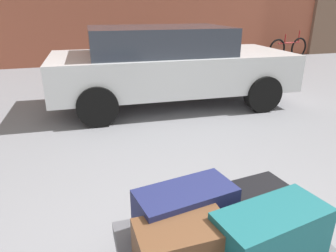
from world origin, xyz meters
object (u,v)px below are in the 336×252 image
(luggage_cart, at_px, (222,250))
(duffel_bag_teal_rear_left, at_px, (270,235))
(duffel_bag_brown_center, at_px, (183,247))
(parked_car, at_px, (169,64))
(bollard_kerb_mid, at_px, (230,61))
(duffel_bag_navy_stacked_top, at_px, (185,212))
(suitcase_black_rear_right, at_px, (261,206))
(bicycle_leaning, at_px, (288,48))
(bollard_kerb_near, at_px, (184,63))

(luggage_cart, xyz_separation_m, duffel_bag_teal_rear_left, (0.20, -0.20, 0.24))
(duffel_bag_brown_center, relative_size, parked_car, 0.12)
(bollard_kerb_mid, bearing_deg, duffel_bag_brown_center, -119.61)
(duffel_bag_brown_center, bearing_deg, parked_car, 72.70)
(duffel_bag_navy_stacked_top, bearing_deg, duffel_bag_brown_center, -122.17)
(suitcase_black_rear_right, height_order, bollard_kerb_mid, bollard_kerb_mid)
(bicycle_leaning, relative_size, bollard_kerb_mid, 2.94)
(suitcase_black_rear_right, distance_m, bicycle_leaning, 9.89)
(duffel_bag_brown_center, bearing_deg, duffel_bag_teal_rear_left, -10.09)
(duffel_bag_navy_stacked_top, bearing_deg, bollard_kerb_near, 60.78)
(parked_car, bearing_deg, bollard_kerb_near, 64.24)
(duffel_bag_brown_center, relative_size, bollard_kerb_near, 0.88)
(luggage_cart, bearing_deg, parked_car, 77.77)
(luggage_cart, distance_m, duffel_bag_brown_center, 0.40)
(parked_car, relative_size, bicycle_leaning, 2.50)
(parked_car, bearing_deg, bollard_kerb_mid, 44.35)
(suitcase_black_rear_right, xyz_separation_m, bicycle_leaning, (6.09, 7.78, -0.07))
(duffel_bag_teal_rear_left, xyz_separation_m, duffel_bag_navy_stacked_top, (-0.40, 0.35, -0.00))
(luggage_cart, xyz_separation_m, bicycle_leaning, (6.45, 7.92, 0.10))
(duffel_bag_navy_stacked_top, relative_size, bollard_kerb_mid, 1.07)
(duffel_bag_teal_rear_left, relative_size, bollard_kerb_near, 1.14)
(luggage_cart, height_order, duffel_bag_brown_center, duffel_bag_brown_center)
(parked_car, distance_m, bollard_kerb_near, 2.89)
(bollard_kerb_mid, bearing_deg, suitcase_black_rear_right, -115.93)
(suitcase_black_rear_right, height_order, duffel_bag_navy_stacked_top, duffel_bag_navy_stacked_top)
(bollard_kerb_mid, bearing_deg, bollard_kerb_near, 180.00)
(duffel_bag_navy_stacked_top, bearing_deg, bicycle_leaning, 39.95)
(parked_car, distance_m, bollard_kerb_mid, 3.70)
(suitcase_black_rear_right, distance_m, bollard_kerb_mid, 7.17)
(duffel_bag_brown_center, distance_m, bicycle_leaning, 10.51)
(bicycle_leaning, bearing_deg, parked_car, -145.05)
(bicycle_leaning, height_order, bollard_kerb_mid, bicycle_leaning)
(luggage_cart, relative_size, duffel_bag_teal_rear_left, 1.94)
(parked_car, height_order, bicycle_leaning, parked_car)
(bicycle_leaning, relative_size, bollard_kerb_near, 2.94)
(suitcase_black_rear_right, relative_size, duffel_bag_navy_stacked_top, 0.80)
(duffel_bag_teal_rear_left, height_order, duffel_bag_navy_stacked_top, duffel_bag_teal_rear_left)
(luggage_cart, height_order, bollard_kerb_mid, bollard_kerb_mid)
(suitcase_black_rear_right, bearing_deg, luggage_cart, -166.46)
(duffel_bag_brown_center, distance_m, bollard_kerb_mid, 7.72)
(bollard_kerb_near, bearing_deg, suitcase_black_rear_right, -105.18)
(duffel_bag_teal_rear_left, relative_size, duffel_bag_navy_stacked_top, 1.06)
(luggage_cart, distance_m, bollard_kerb_near, 6.91)
(suitcase_black_rear_right, bearing_deg, bollard_kerb_near, 67.77)
(duffel_bag_teal_rear_left, relative_size, parked_car, 0.15)
(luggage_cart, relative_size, bollard_kerb_mid, 2.20)
(bollard_kerb_mid, bearing_deg, luggage_cart, -117.97)
(duffel_bag_brown_center, xyz_separation_m, duffel_bag_teal_rear_left, (0.51, -0.08, 0.02))
(duffel_bag_navy_stacked_top, xyz_separation_m, parked_car, (1.07, 3.87, 0.25))
(parked_car, bearing_deg, duffel_bag_brown_center, -105.99)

